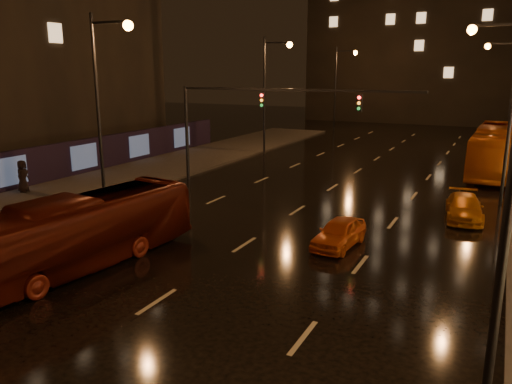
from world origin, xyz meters
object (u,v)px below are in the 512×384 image
bus_red (80,232)px  taxi_near (339,233)px  pedestrian_c (23,176)px  bus_curb (496,150)px  taxi_far (464,207)px

bus_red → taxi_near: (7.93, 6.48, -0.78)m
pedestrian_c → bus_red: bearing=-138.6°
taxi_near → bus_curb: bearing=80.1°
bus_curb → taxi_near: 20.54m
taxi_near → pedestrian_c: 19.66m
bus_red → pedestrian_c: bus_red is taller
bus_curb → taxi_far: bearing=-93.0°
pedestrian_c → taxi_far: bearing=-93.4°
taxi_near → taxi_far: (4.36, 6.68, 0.00)m
bus_curb → taxi_far: 13.21m
bus_red → bus_curb: size_ratio=0.80×
taxi_far → pedestrian_c: (-24.00, -6.20, 0.51)m
pedestrian_c → taxi_near: bearing=-109.3°
bus_red → taxi_far: (12.29, 13.16, -0.78)m
taxi_far → pedestrian_c: size_ratio=2.15×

